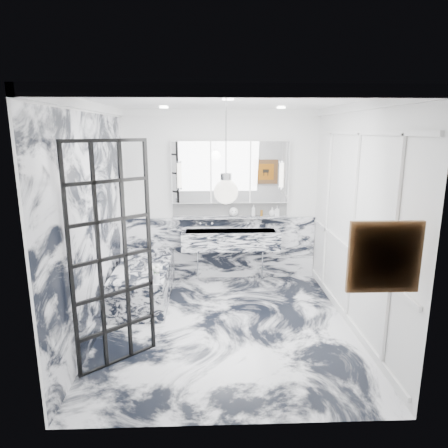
{
  "coord_description": "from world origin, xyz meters",
  "views": [
    {
      "loc": [
        -0.2,
        -4.75,
        2.47
      ],
      "look_at": [
        0.0,
        0.5,
        1.24
      ],
      "focal_mm": 32.0,
      "sensor_mm": 36.0,
      "label": 1
    }
  ],
  "objects_px": {
    "crittall_door": "(113,258)",
    "trough_sink": "(231,240)",
    "mirror_cabinet": "(230,172)",
    "bathtub": "(144,282)"
  },
  "relations": [
    {
      "from": "crittall_door",
      "to": "trough_sink",
      "type": "distance_m",
      "value": 2.73
    },
    {
      "from": "crittall_door",
      "to": "trough_sink",
      "type": "height_order",
      "value": "crittall_door"
    },
    {
      "from": "bathtub",
      "to": "mirror_cabinet",
      "type": "bearing_deg",
      "value": 32.06
    },
    {
      "from": "trough_sink",
      "to": "mirror_cabinet",
      "type": "height_order",
      "value": "mirror_cabinet"
    },
    {
      "from": "trough_sink",
      "to": "mirror_cabinet",
      "type": "xyz_separation_m",
      "value": [
        -0.0,
        0.17,
        1.09
      ]
    },
    {
      "from": "mirror_cabinet",
      "to": "bathtub",
      "type": "xyz_separation_m",
      "value": [
        -1.32,
        -0.83,
        -1.54
      ]
    },
    {
      "from": "crittall_door",
      "to": "mirror_cabinet",
      "type": "height_order",
      "value": "crittall_door"
    },
    {
      "from": "crittall_door",
      "to": "trough_sink",
      "type": "bearing_deg",
      "value": 19.84
    },
    {
      "from": "trough_sink",
      "to": "crittall_door",
      "type": "bearing_deg",
      "value": -120.22
    },
    {
      "from": "trough_sink",
      "to": "bathtub",
      "type": "relative_size",
      "value": 0.97
    }
  ]
}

